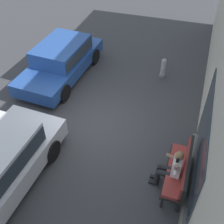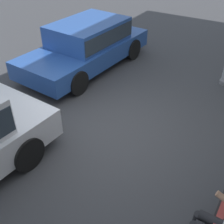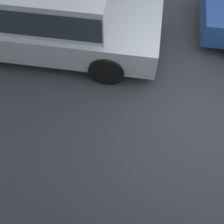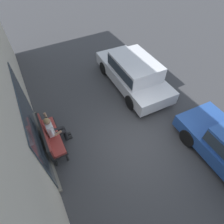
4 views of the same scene
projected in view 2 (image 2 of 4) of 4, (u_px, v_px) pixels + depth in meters
The scene contains 3 objects.
ground_plane at pixel (109, 131), 6.10m from camera, with size 60.00×60.00×0.00m, color #38383A.
person_on_phone at pixel (224, 222), 3.47m from camera, with size 0.73×0.74×1.38m.
parked_car_near at pixel (87, 43), 8.26m from camera, with size 4.37×2.03×1.35m.
Camera 2 is at (3.96, 2.60, 3.86)m, focal length 45.00 mm.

